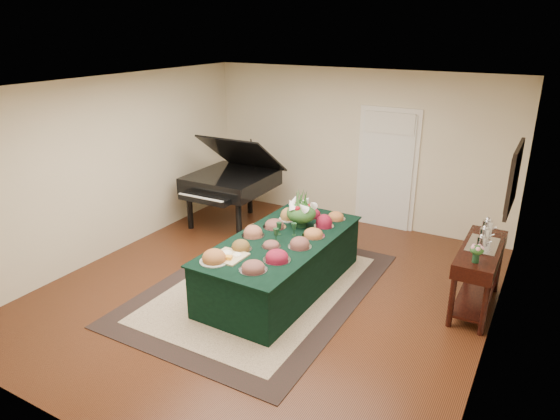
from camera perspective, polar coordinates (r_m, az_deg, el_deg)
The scene contains 14 objects.
ground at distance 6.87m, azimuth -1.25°, elevation -9.01°, with size 6.00×6.00×0.00m, color black.
area_rug at distance 6.89m, azimuth -2.19°, elevation -8.86°, with size 2.64×3.70×0.01m.
kitchen_doorway at distance 8.79m, azimuth 12.10°, elevation 4.44°, with size 1.05×0.07×2.10m.
buffet_table at distance 6.73m, azimuth 0.17°, elevation -6.11°, with size 1.27×2.60×0.73m.
food_platters at distance 6.58m, azimuth 0.11°, elevation -2.78°, with size 1.02×2.32×0.14m.
cutting_board at distance 6.09m, azimuth -5.79°, elevation -5.06°, with size 0.39×0.39×0.10m.
green_goblets at distance 6.59m, azimuth 0.35°, elevation -2.38°, with size 0.26×0.36×0.18m.
floral_centerpiece at distance 6.88m, azimuth 2.46°, elevation 0.07°, with size 0.43×0.43×0.43m.
grand_piano at distance 8.80m, azimuth -5.62°, elevation 3.35°, with size 1.43×1.61×1.63m.
wicker_basket at distance 8.25m, azimuth -2.44°, elevation -2.79°, with size 0.40×0.40×0.25m, color #A56F42.
mahogany_sideboard at distance 6.62m, azimuth 21.87°, elevation -5.41°, with size 0.45×1.37×0.85m.
tea_service at distance 6.57m, azimuth 22.32°, elevation -2.72°, with size 0.34×0.58×0.30m.
pink_bouquet at distance 6.04m, azimuth 21.58°, elevation -4.33°, with size 0.17×0.17×0.22m.
wall_painting at distance 6.23m, azimuth 25.17°, elevation 3.34°, with size 0.05×0.95×0.75m.
Camera 1 is at (3.08, -5.13, 3.37)m, focal length 32.00 mm.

